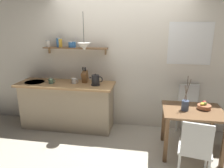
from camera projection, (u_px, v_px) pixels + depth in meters
ground_plane at (115, 139)px, 3.81m from camera, size 14.00×14.00×0.00m
back_wall at (131, 59)px, 4.02m from camera, size 6.80×0.11×2.70m
kitchen_counter at (67, 105)px, 4.15m from camera, size 1.83×0.63×0.91m
wall_shelf at (70, 46)px, 4.00m from camera, size 1.23×0.20×0.31m
dining_table at (192, 118)px, 3.26m from camera, size 0.89×0.72×0.73m
dining_chair_near at (195, 148)px, 2.67m from camera, size 0.47×0.48×0.88m
dining_chair_far at (189, 109)px, 3.86m from camera, size 0.46×0.46×0.93m
fruit_bowl at (204, 106)px, 3.24m from camera, size 0.20×0.20×0.13m
twig_vase at (185, 105)px, 3.19m from camera, size 0.11×0.11×0.53m
electric_kettle at (96, 80)px, 3.85m from camera, size 0.24×0.16×0.21m
knife_block at (85, 76)px, 4.01m from camera, size 0.09×0.20×0.31m
coffee_mug_by_sink at (51, 81)px, 3.98m from camera, size 0.13×0.09×0.09m
coffee_mug_spare at (74, 81)px, 3.97m from camera, size 0.13×0.09×0.10m
pendant_lamp at (84, 46)px, 3.63m from camera, size 0.22×0.22×0.63m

